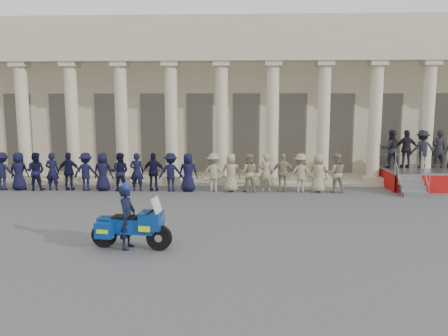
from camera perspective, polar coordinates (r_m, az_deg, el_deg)
ground at (r=15.26m, az=-6.61°, el=-7.40°), size 90.00×90.00×0.00m
building at (r=29.36m, az=-2.29°, el=9.00°), size 40.00×12.50×9.00m
officer_rank at (r=21.18m, az=-9.16°, el=-0.53°), size 18.51×0.70×1.85m
reviewing_stand at (r=24.29m, az=25.28°, el=1.58°), size 4.93×4.38×2.87m
motorcycle at (r=12.84m, az=-11.95°, el=-7.45°), size 2.39×1.04×1.53m
rider at (r=12.81m, az=-12.54°, el=-6.15°), size 0.52×0.72×1.93m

